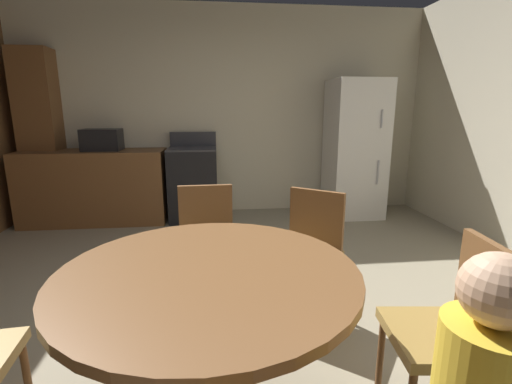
{
  "coord_description": "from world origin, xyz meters",
  "views": [
    {
      "loc": [
        -0.15,
        -1.95,
        1.39
      ],
      "look_at": [
        0.14,
        0.65,
        0.79
      ],
      "focal_mm": 25.34,
      "sensor_mm": 36.0,
      "label": 1
    }
  ],
  "objects": [
    {
      "name": "ground_plane",
      "position": [
        0.0,
        0.0,
        0.0
      ],
      "size": [
        14.0,
        14.0,
        0.0
      ],
      "primitive_type": "plane",
      "color": "gray"
    },
    {
      "name": "wall_back",
      "position": [
        0.0,
        3.04,
        1.35
      ],
      "size": [
        5.61,
        0.12,
        2.7
      ],
      "primitive_type": "cube",
      "color": "beige",
      "rests_on": "ground"
    },
    {
      "name": "kitchen_counter",
      "position": [
        -1.65,
        2.64,
        0.45
      ],
      "size": [
        1.71,
        0.6,
        0.9
      ],
      "primitive_type": "cube",
      "color": "brown",
      "rests_on": "ground"
    },
    {
      "name": "pantry_column",
      "position": [
        -2.28,
        2.82,
        1.05
      ],
      "size": [
        0.44,
        0.36,
        2.1
      ],
      "primitive_type": "cube",
      "color": "brown",
      "rests_on": "ground"
    },
    {
      "name": "oven_range",
      "position": [
        -0.44,
        2.65,
        0.47
      ],
      "size": [
        0.6,
        0.6,
        1.1
      ],
      "color": "black",
      "rests_on": "ground"
    },
    {
      "name": "refrigerator",
      "position": [
        1.66,
        2.59,
        0.88
      ],
      "size": [
        0.68,
        0.68,
        1.76
      ],
      "color": "white",
      "rests_on": "ground"
    },
    {
      "name": "microwave",
      "position": [
        -1.51,
        2.64,
        1.03
      ],
      "size": [
        0.44,
        0.32,
        0.26
      ],
      "primitive_type": "cube",
      "color": "black",
      "rests_on": "kitchen_counter"
    },
    {
      "name": "dining_table",
      "position": [
        -0.19,
        -0.58,
        0.6
      ],
      "size": [
        1.22,
        1.22,
        0.76
      ],
      "color": "brown",
      "rests_on": "ground"
    },
    {
      "name": "chair_east",
      "position": [
        0.84,
        -0.7,
        0.5
      ],
      "size": [
        0.44,
        0.44,
        0.87
      ],
      "rotation": [
        0.0,
        0.0,
        3.03
      ],
      "color": "brown",
      "rests_on": "ground"
    },
    {
      "name": "chair_northeast",
      "position": [
        0.45,
        0.23,
        0.5
      ],
      "size": [
        0.56,
        0.56,
        0.87
      ],
      "rotation": [
        0.0,
        0.0,
        4.05
      ],
      "color": "brown",
      "rests_on": "ground"
    },
    {
      "name": "chair_north",
      "position": [
        -0.22,
        0.45,
        0.5
      ],
      "size": [
        0.41,
        0.41,
        0.87
      ],
      "rotation": [
        0.0,
        0.0,
        4.75
      ],
      "color": "brown",
      "rests_on": "ground"
    }
  ]
}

